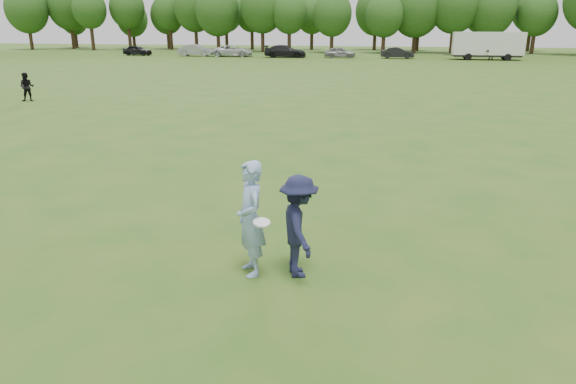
# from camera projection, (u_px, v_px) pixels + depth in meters

# --- Properties ---
(ground) EXTENTS (200.00, 200.00, 0.00)m
(ground) POSITION_uv_depth(u_px,v_px,m) (289.00, 283.00, 8.19)
(ground) COLOR #265518
(ground) RESTS_ON ground
(thrower) EXTENTS (0.76, 0.83, 1.91)m
(thrower) POSITION_uv_depth(u_px,v_px,m) (250.00, 219.00, 8.24)
(thrower) COLOR #87A6D1
(thrower) RESTS_ON ground
(defender) EXTENTS (1.01, 1.25, 1.69)m
(defender) POSITION_uv_depth(u_px,v_px,m) (299.00, 226.00, 8.22)
(defender) COLOR #191B37
(defender) RESTS_ON ground
(player_far_a) EXTENTS (0.91, 0.82, 1.53)m
(player_far_a) POSITION_uv_depth(u_px,v_px,m) (27.00, 87.00, 27.60)
(player_far_a) COLOR black
(player_far_a) RESTS_ON ground
(player_far_d) EXTENTS (1.86, 1.44, 1.97)m
(player_far_d) POSITION_uv_depth(u_px,v_px,m) (492.00, 52.00, 60.25)
(player_far_d) COLOR #262626
(player_far_d) RESTS_ON ground
(car_a) EXTENTS (4.10, 1.95, 1.35)m
(car_a) POSITION_uv_depth(u_px,v_px,m) (137.00, 50.00, 70.37)
(car_a) COLOR black
(car_a) RESTS_ON ground
(car_b) EXTENTS (4.75, 1.94, 1.53)m
(car_b) POSITION_uv_depth(u_px,v_px,m) (196.00, 50.00, 68.57)
(car_b) COLOR gray
(car_b) RESTS_ON ground
(car_c) EXTENTS (5.48, 2.91, 1.47)m
(car_c) POSITION_uv_depth(u_px,v_px,m) (233.00, 51.00, 67.65)
(car_c) COLOR silver
(car_c) RESTS_ON ground
(car_d) EXTENTS (5.48, 2.52, 1.55)m
(car_d) POSITION_uv_depth(u_px,v_px,m) (285.00, 51.00, 65.66)
(car_d) COLOR black
(car_d) RESTS_ON ground
(car_e) EXTENTS (4.13, 2.02, 1.36)m
(car_e) POSITION_uv_depth(u_px,v_px,m) (340.00, 52.00, 65.11)
(car_e) COLOR gray
(car_e) RESTS_ON ground
(car_f) EXTENTS (4.13, 1.51, 1.35)m
(car_f) POSITION_uv_depth(u_px,v_px,m) (398.00, 53.00, 63.72)
(car_f) COLOR black
(car_f) RESTS_ON ground
(disc_in_play) EXTENTS (0.32, 0.32, 0.09)m
(disc_in_play) POSITION_uv_depth(u_px,v_px,m) (262.00, 222.00, 7.90)
(disc_in_play) COLOR white
(disc_in_play) RESTS_ON ground
(cargo_trailer) EXTENTS (9.00, 2.75, 3.20)m
(cargo_trailer) POSITION_uv_depth(u_px,v_px,m) (488.00, 45.00, 60.88)
(cargo_trailer) COLOR silver
(cargo_trailer) RESTS_ON ground
(treeline) EXTENTS (130.35, 18.39, 11.74)m
(treeline) POSITION_uv_depth(u_px,v_px,m) (416.00, 9.00, 77.11)
(treeline) COLOR #332114
(treeline) RESTS_ON ground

